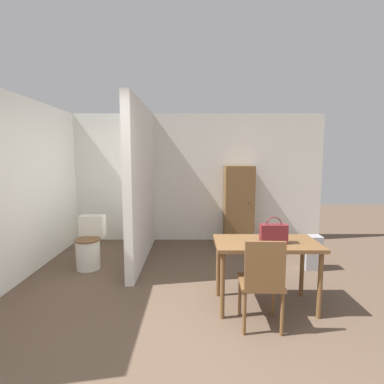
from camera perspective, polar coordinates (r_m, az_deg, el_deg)
ground_plane at (r=2.85m, az=-2.92°, el=-29.36°), size 16.00×16.00×0.00m
wall_back at (r=5.97m, az=-1.36°, el=2.71°), size 5.37×0.12×2.50m
wall_left at (r=4.75m, az=-30.06°, el=0.69°), size 0.12×4.60×2.50m
partition_wall at (r=4.89m, az=-9.82°, el=1.67°), size 0.12×2.19×2.50m
dining_table at (r=3.47m, az=13.68°, el=-10.64°), size 1.13×0.63×0.75m
wooden_chair at (r=3.08m, az=12.95°, el=-16.02°), size 0.43×0.43×0.92m
toilet at (r=4.86m, az=-19.20°, el=-9.65°), size 0.37×0.52×0.77m
handbag at (r=3.37m, az=15.04°, el=-7.60°), size 0.29×0.11×0.29m
wooden_cabinet at (r=5.81m, az=8.62°, el=-2.45°), size 0.54×0.45×1.50m
space_heater at (r=4.90m, az=21.71°, el=-10.62°), size 0.25×0.20×0.51m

